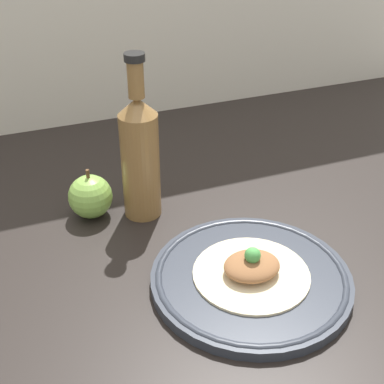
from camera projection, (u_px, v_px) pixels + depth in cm
name	position (u px, v px, depth cm)	size (l,w,h in cm)	color
ground_plane	(171.00, 253.00, 88.21)	(180.00, 110.00, 4.00)	black
plate	(251.00, 278.00, 78.41)	(29.54, 29.54, 1.90)	#2D333D
plated_food	(252.00, 269.00, 77.49)	(17.16, 17.16, 4.85)	beige
cider_bottle	(140.00, 154.00, 88.77)	(6.51, 6.51, 28.67)	olive
apple	(90.00, 196.00, 92.13)	(7.64, 7.64, 9.11)	#84B74C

